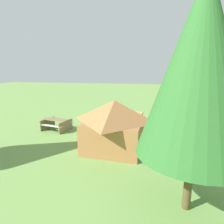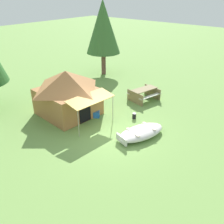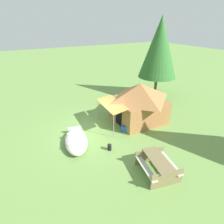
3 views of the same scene
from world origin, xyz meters
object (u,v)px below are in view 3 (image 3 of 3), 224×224
Objects in this scene: cooler_box at (126,128)px; pine_tree_back_left at (159,48)px; canvas_cabin_tent at (139,102)px; picnic_table at (158,164)px; fuel_can at (110,147)px; beached_rowboat at (76,141)px.

cooler_box is 0.09× the size of pine_tree_back_left.
picnic_table is (4.40, -2.20, -0.85)m from canvas_cabin_tent.
canvas_cabin_tent is 2.11× the size of picnic_table.
fuel_can is 0.05× the size of pine_tree_back_left.
picnic_table is at bearing -26.58° from canvas_cabin_tent.
beached_rowboat is 0.43× the size of pine_tree_back_left.
pine_tree_back_left is at bearing 112.60° from beached_rowboat.
canvas_cabin_tent is at bearing -53.50° from pine_tree_back_left.
picnic_table is 10.21m from pine_tree_back_left.
cooler_box is (0.17, 3.12, -0.07)m from beached_rowboat.
canvas_cabin_tent is 3.94m from fuel_can.
canvas_cabin_tent is 2.00m from cooler_box.
pine_tree_back_left reaches higher than fuel_can.
fuel_can is at bearing 45.49° from beached_rowboat.
picnic_table reaches higher than beached_rowboat.
canvas_cabin_tent is 5.63m from pine_tree_back_left.
fuel_can is at bearing -57.34° from cooler_box.
canvas_cabin_tent reaches higher than picnic_table.
fuel_can is (1.31, 1.33, -0.08)m from beached_rowboat.
canvas_cabin_tent is 0.65× the size of pine_tree_back_left.
pine_tree_back_left reaches higher than beached_rowboat.
beached_rowboat is at bearing -67.40° from pine_tree_back_left.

